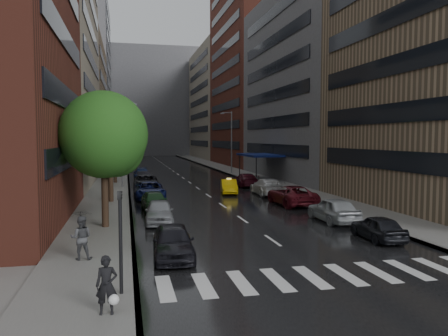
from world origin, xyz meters
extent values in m
plane|color=gray|center=(0.00, 0.00, 0.00)|extent=(220.00, 220.00, 0.00)
cube|color=black|center=(0.00, 50.00, 0.01)|extent=(14.00, 140.00, 0.01)
cube|color=gray|center=(-9.00, 50.00, 0.07)|extent=(4.00, 140.00, 0.15)
cube|color=gray|center=(9.00, 50.00, 0.07)|extent=(4.00, 140.00, 0.15)
cube|color=silver|center=(-6.10, -2.00, 0.01)|extent=(0.55, 2.80, 0.01)
cube|color=silver|center=(-4.70, -2.00, 0.01)|extent=(0.55, 2.80, 0.01)
cube|color=silver|center=(-3.30, -2.00, 0.01)|extent=(0.55, 2.80, 0.01)
cube|color=silver|center=(-1.90, -2.00, 0.01)|extent=(0.55, 2.80, 0.01)
cube|color=silver|center=(-0.50, -2.00, 0.01)|extent=(0.55, 2.80, 0.01)
cube|color=silver|center=(0.90, -2.00, 0.01)|extent=(0.55, 2.80, 0.01)
cube|color=silver|center=(2.30, -2.00, 0.01)|extent=(0.55, 2.80, 0.01)
cube|color=silver|center=(3.70, -2.00, 0.01)|extent=(0.55, 2.80, 0.01)
cube|color=silver|center=(5.10, -2.00, 0.01)|extent=(0.55, 2.80, 0.01)
cube|color=gray|center=(-15.00, 36.00, 17.00)|extent=(8.00, 28.00, 34.00)
cube|color=#937A5B|center=(-15.00, 64.00, 11.00)|extent=(8.00, 28.00, 22.00)
cube|color=slate|center=(-15.00, 94.00, 19.00)|extent=(8.00, 32.00, 38.00)
cube|color=#937A5B|center=(15.00, 12.00, 15.00)|extent=(8.00, 20.00, 30.00)
cube|color=slate|center=(15.00, 36.00, 12.00)|extent=(8.00, 28.00, 24.00)
cube|color=maroon|center=(15.00, 64.00, 18.00)|extent=(8.00, 28.00, 36.00)
cube|color=gray|center=(15.00, 94.00, 14.00)|extent=(8.00, 32.00, 28.00)
cube|color=slate|center=(0.00, 118.00, 16.00)|extent=(40.00, 14.00, 32.00)
cylinder|color=#382619|center=(-8.60, 8.84, 2.21)|extent=(0.40, 0.40, 4.41)
sphere|color=#1E5116|center=(-8.60, 8.84, 5.52)|extent=(5.04, 5.04, 5.04)
cylinder|color=#382619|center=(-8.60, 19.16, 2.21)|extent=(0.40, 0.40, 4.42)
sphere|color=#1E5116|center=(-8.60, 19.16, 5.53)|extent=(5.05, 5.05, 5.05)
cylinder|color=#382619|center=(-8.60, 34.61, 2.07)|extent=(0.40, 0.40, 4.15)
sphere|color=#1E5116|center=(-8.60, 34.61, 5.18)|extent=(4.74, 4.74, 4.74)
imported|color=yellow|center=(2.17, 22.97, 0.68)|extent=(2.07, 4.28, 1.35)
imported|color=black|center=(-5.40, 1.82, 0.75)|extent=(2.00, 4.47, 1.49)
imported|color=gray|center=(-5.40, 9.92, 0.73)|extent=(2.02, 4.41, 1.47)
imported|color=#18341B|center=(-5.40, 14.55, 0.74)|extent=(1.98, 4.41, 1.47)
imported|color=#0D133D|center=(-5.40, 20.85, 0.76)|extent=(2.57, 5.50, 1.52)
imported|color=black|center=(-5.40, 28.47, 0.75)|extent=(2.63, 5.46, 1.50)
imported|color=black|center=(-5.40, 33.73, 0.70)|extent=(1.52, 4.26, 1.40)
imported|color=#0D1A40|center=(-5.40, 39.48, 0.71)|extent=(2.09, 4.95, 1.43)
imported|color=black|center=(5.40, 2.91, 0.66)|extent=(1.77, 3.95, 1.32)
imported|color=#9DA1A6|center=(5.40, 7.92, 0.79)|extent=(1.91, 4.68, 1.59)
imported|color=#5A121B|center=(5.40, 15.02, 0.79)|extent=(2.68, 5.69, 1.57)
imported|color=silver|center=(5.40, 21.27, 0.77)|extent=(2.32, 5.39, 1.55)
imported|color=#4C0F1D|center=(5.40, 28.60, 0.72)|extent=(2.12, 4.98, 1.43)
imported|color=black|center=(-8.00, -4.25, 1.02)|extent=(0.65, 0.44, 1.74)
sphere|color=white|center=(-7.80, -4.35, 0.60)|extent=(0.32, 0.32, 0.32)
imported|color=#444548|center=(-9.30, 1.95, 1.09)|extent=(0.95, 0.76, 1.87)
imported|color=black|center=(-9.30, 1.95, 1.80)|extent=(0.96, 0.98, 0.88)
cylinder|color=black|center=(-7.60, -2.60, 1.75)|extent=(0.12, 0.12, 3.20)
imported|color=black|center=(-7.60, -2.60, 3.15)|extent=(0.18, 0.15, 0.90)
cylinder|color=gray|center=(-7.80, 30.00, 4.65)|extent=(0.18, 0.18, 9.00)
cube|color=gray|center=(-6.40, 30.00, 8.85)|extent=(0.50, 0.22, 0.16)
cylinder|color=gray|center=(7.80, 45.00, 4.65)|extent=(0.18, 0.18, 9.00)
cube|color=gray|center=(6.40, 45.00, 8.85)|extent=(0.50, 0.22, 0.16)
cube|color=navy|center=(9.00, 35.00, 3.15)|extent=(4.00, 8.00, 0.25)
cylinder|color=black|center=(7.40, 31.20, 1.65)|extent=(0.12, 0.12, 3.00)
cylinder|color=black|center=(7.40, 38.80, 1.65)|extent=(0.12, 0.12, 3.00)
camera|label=1|loc=(-7.39, -17.24, 5.35)|focal=35.00mm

